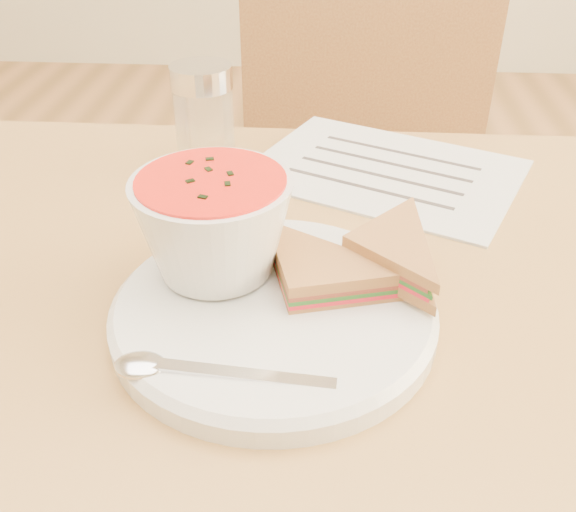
# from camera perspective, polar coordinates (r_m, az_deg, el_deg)

# --- Properties ---
(chair_far) EXTENTS (0.47, 0.47, 0.97)m
(chair_far) POSITION_cam_1_polar(r_m,az_deg,el_deg) (1.08, 7.48, -0.11)
(chair_far) COLOR brown
(chair_far) RESTS_ON floor
(plate) EXTENTS (0.30, 0.30, 0.02)m
(plate) POSITION_cam_1_polar(r_m,az_deg,el_deg) (0.52, -1.27, -5.07)
(plate) COLOR silver
(plate) RESTS_ON dining_table
(soup_bowl) EXTENTS (0.13, 0.13, 0.09)m
(soup_bowl) POSITION_cam_1_polar(r_m,az_deg,el_deg) (0.52, -6.56, 2.26)
(soup_bowl) COLOR silver
(soup_bowl) RESTS_ON plate
(sandwich_half_a) EXTENTS (0.13, 0.13, 0.03)m
(sandwich_half_a) POSITION_cam_1_polar(r_m,az_deg,el_deg) (0.48, 0.06, -4.40)
(sandwich_half_a) COLOR #AD6E3D
(sandwich_half_a) RESTS_ON plate
(sandwich_half_b) EXTENTS (0.13, 0.13, 0.03)m
(sandwich_half_b) POSITION_cam_1_polar(r_m,az_deg,el_deg) (0.53, 4.78, 0.45)
(sandwich_half_b) COLOR #AD6E3D
(sandwich_half_b) RESTS_ON plate
(spoon) EXTENTS (0.19, 0.05, 0.01)m
(spoon) POSITION_cam_1_polar(r_m,az_deg,el_deg) (0.45, -6.40, -10.25)
(spoon) COLOR silver
(spoon) RESTS_ON plate
(paper_menu) EXTENTS (0.36, 0.32, 0.00)m
(paper_menu) POSITION_cam_1_polar(r_m,az_deg,el_deg) (0.76, 8.60, 7.52)
(paper_menu) COLOR silver
(paper_menu) RESTS_ON dining_table
(condiment_shaker) EXTENTS (0.09, 0.09, 0.12)m
(condiment_shaker) POSITION_cam_1_polar(r_m,az_deg,el_deg) (0.73, -7.44, 11.91)
(condiment_shaker) COLOR silver
(condiment_shaker) RESTS_ON dining_table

